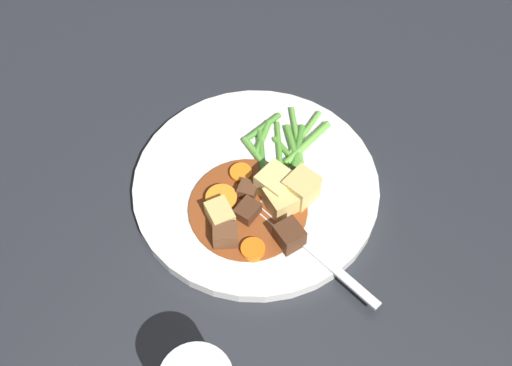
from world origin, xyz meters
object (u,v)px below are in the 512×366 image
at_px(carrot_slice_1, 253,250).
at_px(meat_chunk_3, 289,236).
at_px(carrot_slice_3, 295,185).
at_px(carrot_slice_0, 243,171).
at_px(potato_chunk_2, 301,189).
at_px(carrot_slice_2, 221,200).
at_px(potato_chunk_3, 281,201).
at_px(meat_chunk_2, 248,211).
at_px(potato_chunk_0, 276,184).
at_px(meat_chunk_1, 226,236).
at_px(dinner_plate, 256,187).
at_px(meat_chunk_0, 249,191).
at_px(fork, 311,249).
at_px(potato_chunk_1, 220,216).

distance_m(carrot_slice_1, meat_chunk_3, 0.04).
xyz_separation_m(carrot_slice_3, meat_chunk_3, (0.07, 0.03, 0.01)).
bearing_deg(carrot_slice_0, potato_chunk_2, 92.22).
distance_m(carrot_slice_2, potato_chunk_3, 0.07).
bearing_deg(carrot_slice_0, meat_chunk_2, 35.37).
bearing_deg(carrot_slice_0, meat_chunk_3, 58.88).
xyz_separation_m(carrot_slice_1, meat_chunk_2, (-0.04, -0.03, 0.00)).
relative_size(potato_chunk_0, potato_chunk_2, 1.02).
height_order(carrot_slice_1, carrot_slice_3, carrot_slice_3).
bearing_deg(meat_chunk_1, carrot_slice_2, -143.30).
bearing_deg(carrot_slice_0, dinner_plate, 76.64).
distance_m(potato_chunk_0, meat_chunk_0, 0.03).
relative_size(carrot_slice_3, fork, 0.16).
bearing_deg(potato_chunk_2, potato_chunk_1, -40.86).
xyz_separation_m(carrot_slice_2, potato_chunk_3, (-0.03, 0.06, 0.01)).
distance_m(potato_chunk_3, meat_chunk_3, 0.04).
xyz_separation_m(potato_chunk_1, potato_chunk_2, (-0.07, 0.06, 0.01)).
distance_m(carrot_slice_0, potato_chunk_0, 0.05).
distance_m(carrot_slice_0, carrot_slice_2, 0.05).
xyz_separation_m(potato_chunk_1, potato_chunk_3, (-0.05, 0.05, 0.00)).
distance_m(dinner_plate, meat_chunk_3, 0.09).
distance_m(carrot_slice_2, meat_chunk_1, 0.05).
xyz_separation_m(potato_chunk_1, meat_chunk_3, (-0.02, 0.08, 0.00)).
bearing_deg(meat_chunk_3, carrot_slice_2, -94.21).
distance_m(carrot_slice_1, carrot_slice_2, 0.07).
relative_size(potato_chunk_1, meat_chunk_0, 1.54).
bearing_deg(meat_chunk_2, carrot_slice_1, 37.36).
relative_size(carrot_slice_1, meat_chunk_1, 0.99).
bearing_deg(potato_chunk_1, carrot_slice_2, -151.54).
relative_size(potato_chunk_2, meat_chunk_3, 1.28).
distance_m(dinner_plate, potato_chunk_0, 0.03).
height_order(carrot_slice_1, fork, carrot_slice_1).
bearing_deg(potato_chunk_0, meat_chunk_2, -15.95).
bearing_deg(potato_chunk_3, potato_chunk_2, 149.95).
bearing_deg(meat_chunk_1, potato_chunk_2, 154.12).
bearing_deg(meat_chunk_0, potato_chunk_3, 95.18).
bearing_deg(potato_chunk_1, meat_chunk_3, 101.00).
relative_size(potato_chunk_0, meat_chunk_1, 1.37).
distance_m(dinner_plate, meat_chunk_1, 0.09).
relative_size(potato_chunk_0, meat_chunk_2, 1.43).
height_order(dinner_plate, meat_chunk_1, meat_chunk_1).
distance_m(meat_chunk_1, fork, 0.09).
distance_m(potato_chunk_1, meat_chunk_1, 0.03).
bearing_deg(potato_chunk_0, carrot_slice_0, -95.82).
height_order(potato_chunk_2, meat_chunk_3, potato_chunk_2).
bearing_deg(meat_chunk_2, dinner_plate, -162.34).
height_order(potato_chunk_1, meat_chunk_3, same).
xyz_separation_m(carrot_slice_1, meat_chunk_3, (-0.03, 0.03, 0.01)).
bearing_deg(potato_chunk_3, carrot_slice_3, 177.99).
relative_size(meat_chunk_3, fork, 0.16).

